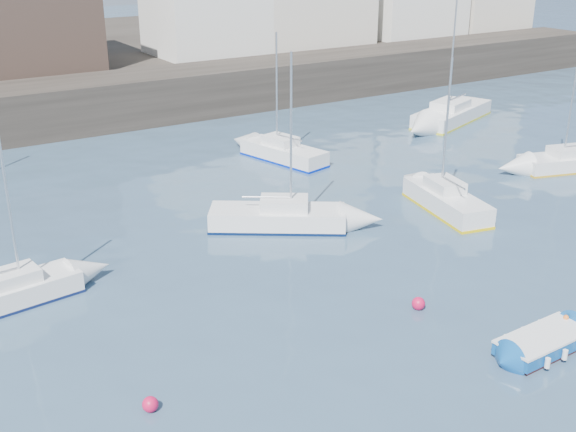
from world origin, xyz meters
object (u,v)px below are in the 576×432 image
buoy_near (151,410)px  buoy_far (241,222)px  sailboat_a (9,293)px  sailboat_b (278,217)px  blue_dinghy (544,342)px  buoy_mid (418,309)px  sailboat_g (452,114)px  sailboat_f (283,152)px  sailboat_d (572,161)px  sailboat_c (446,200)px

buoy_near → buoy_far: 13.18m
sailboat_a → sailboat_b: bearing=5.0°
blue_dinghy → buoy_mid: 4.22m
sailboat_g → sailboat_f: bearing=-174.1°
sailboat_g → blue_dinghy: bearing=-128.4°
sailboat_d → buoy_far: size_ratio=16.97×
sailboat_d → buoy_far: (-18.34, 2.66, -0.44)m
buoy_near → buoy_mid: bearing=2.4°
sailboat_d → buoy_near: 27.69m
sailboat_a → buoy_mid: sailboat_a is taller
sailboat_g → buoy_near: 33.85m
sailboat_g → sailboat_c: bearing=-134.8°
sailboat_d → buoy_near: bearing=-164.1°
sailboat_d → buoy_mid: 18.45m
sailboat_a → sailboat_d: sailboat_d is taller
sailboat_b → buoy_mid: (0.29, -8.50, -0.48)m
sailboat_c → sailboat_d: (9.90, 1.01, -0.08)m
sailboat_c → buoy_far: 9.22m
sailboat_b → sailboat_g: size_ratio=0.79×
sailboat_f → buoy_far: (-6.26, -6.68, -0.48)m
blue_dinghy → sailboat_a: bearing=138.2°
sailboat_c → sailboat_g: size_ratio=0.72×
sailboat_c → sailboat_f: bearing=101.9°
sailboat_g → buoy_mid: bearing=-136.3°
buoy_mid → buoy_far: size_ratio=1.05×
sailboat_d → sailboat_b: bearing=175.6°
buoy_mid → sailboat_f: bearing=73.5°
buoy_mid → buoy_far: (-1.36, 9.84, 0.00)m
sailboat_f → sailboat_g: bearing=5.9°
sailboat_a → buoy_near: bearing=-77.0°
buoy_far → sailboat_b: bearing=-51.4°
sailboat_c → sailboat_d: sailboat_d is taller
blue_dinghy → sailboat_f: (3.52, 20.49, 0.15)m
sailboat_g → sailboat_a: bearing=-161.0°
sailboat_c → sailboat_f: 10.57m
sailboat_c → buoy_mid: 9.41m
sailboat_g → buoy_far: sailboat_g is taller
buoy_mid → sailboat_a: bearing=146.8°
buoy_near → buoy_far: (8.28, 10.25, 0.00)m
sailboat_d → buoy_near: size_ratio=16.72×
buoy_mid → sailboat_g: bearing=43.7°
buoy_far → sailboat_c: bearing=-23.5°
sailboat_f → buoy_far: size_ratio=16.03×
sailboat_g → buoy_mid: 25.99m
sailboat_c → buoy_far: (-8.44, 3.67, -0.52)m
blue_dinghy → buoy_near: size_ratio=7.27×
blue_dinghy → buoy_mid: blue_dinghy is taller
sailboat_d → buoy_mid: bearing=-157.1°
sailboat_g → buoy_near: bearing=-147.1°
blue_dinghy → sailboat_g: (17.40, 21.93, 0.20)m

